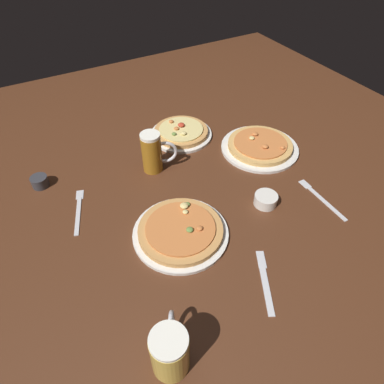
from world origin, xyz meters
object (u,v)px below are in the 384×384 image
(pizza_plate_side, at_px, (260,146))
(beer_mug_amber, at_px, (153,152))
(pizza_plate_near, at_px, (181,231))
(ramekin_butter, at_px, (40,182))
(ramekin_sauce, at_px, (266,200))
(fork_left, at_px, (78,210))
(pizza_plate_far, at_px, (181,133))
(fork_spare, at_px, (321,198))
(beer_mug_dark, at_px, (170,351))
(knife_right, at_px, (266,280))

(pizza_plate_side, relative_size, beer_mug_amber, 1.99)
(pizza_plate_near, height_order, ramekin_butter, pizza_plate_near)
(ramekin_sauce, distance_m, fork_left, 0.64)
(pizza_plate_far, relative_size, fork_spare, 1.18)
(pizza_plate_far, bearing_deg, fork_spare, -66.93)
(beer_mug_dark, bearing_deg, pizza_plate_side, 39.17)
(pizza_plate_side, xyz_separation_m, fork_left, (-0.74, 0.02, -0.01))
(pizza_plate_far, height_order, fork_spare, pizza_plate_far)
(pizza_plate_far, relative_size, beer_mug_amber, 1.67)
(pizza_plate_near, xyz_separation_m, beer_mug_dark, (-0.20, -0.33, 0.05))
(pizza_plate_far, distance_m, fork_left, 0.55)
(pizza_plate_near, distance_m, ramekin_butter, 0.56)
(pizza_plate_near, xyz_separation_m, fork_left, (-0.25, 0.26, -0.01))
(ramekin_butter, bearing_deg, pizza_plate_side, -14.44)
(pizza_plate_side, xyz_separation_m, beer_mug_amber, (-0.43, 0.10, 0.06))
(beer_mug_amber, relative_size, fork_spare, 0.71)
(pizza_plate_far, relative_size, pizza_plate_side, 0.84)
(knife_right, xyz_separation_m, fork_spare, (0.37, 0.16, 0.00))
(pizza_plate_far, relative_size, knife_right, 1.38)
(beer_mug_dark, distance_m, knife_right, 0.34)
(knife_right, bearing_deg, beer_mug_amber, 96.23)
(beer_mug_dark, height_order, fork_spare, beer_mug_dark)
(beer_mug_amber, distance_m, fork_left, 0.33)
(pizza_plate_near, xyz_separation_m, fork_spare, (0.50, -0.10, -0.01))
(ramekin_sauce, xyz_separation_m, fork_left, (-0.57, 0.28, -0.02))
(pizza_plate_side, height_order, ramekin_butter, pizza_plate_side)
(pizza_plate_side, distance_m, beer_mug_amber, 0.44)
(beer_mug_amber, relative_size, ramekin_butter, 2.64)
(beer_mug_dark, xyz_separation_m, beer_mug_amber, (0.26, 0.66, 0.01))
(pizza_plate_side, height_order, fork_left, pizza_plate_side)
(beer_mug_dark, height_order, fork_left, beer_mug_dark)
(pizza_plate_near, bearing_deg, pizza_plate_far, 61.91)
(ramekin_butter, relative_size, fork_spare, 0.27)
(ramekin_sauce, distance_m, ramekin_butter, 0.80)
(pizza_plate_far, distance_m, ramekin_butter, 0.59)
(pizza_plate_far, xyz_separation_m, pizza_plate_side, (0.23, -0.24, -0.00))
(pizza_plate_side, bearing_deg, beer_mug_amber, 167.03)
(beer_mug_dark, distance_m, ramekin_sauce, 0.60)
(knife_right, bearing_deg, fork_spare, 23.64)
(pizza_plate_near, relative_size, beer_mug_amber, 1.91)
(pizza_plate_side, height_order, beer_mug_amber, beer_mug_amber)
(pizza_plate_side, distance_m, fork_spare, 0.34)
(pizza_plate_far, distance_m, beer_mug_amber, 0.25)
(ramekin_sauce, bearing_deg, ramekin_butter, 144.16)
(pizza_plate_far, distance_m, ramekin_sauce, 0.51)
(ramekin_sauce, xyz_separation_m, fork_spare, (0.19, -0.08, -0.02))
(beer_mug_dark, relative_size, ramekin_sauce, 1.72)
(pizza_plate_near, xyz_separation_m, ramekin_butter, (-0.34, 0.45, 0.00))
(fork_spare, bearing_deg, pizza_plate_side, 92.01)
(pizza_plate_far, relative_size, fork_left, 1.29)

